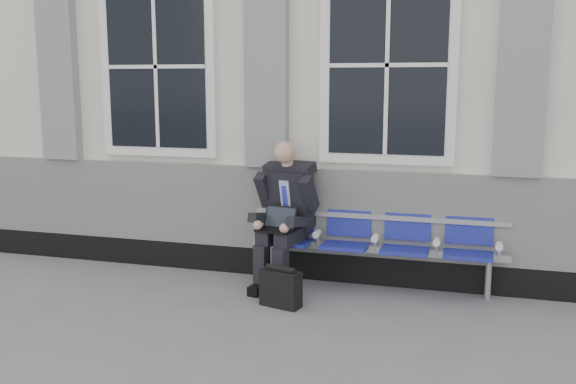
% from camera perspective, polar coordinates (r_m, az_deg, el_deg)
% --- Properties ---
extents(ground, '(70.00, 70.00, 0.00)m').
position_cam_1_polar(ground, '(5.53, 2.54, -12.43)').
color(ground, slate).
rests_on(ground, ground).
extents(station_building, '(14.40, 4.40, 4.49)m').
position_cam_1_polar(station_building, '(8.54, 8.16, 10.58)').
color(station_building, silver).
rests_on(station_building, ground).
extents(bench, '(2.60, 0.47, 0.91)m').
position_cam_1_polar(bench, '(6.55, 7.85, -3.90)').
color(bench, '#9EA0A3').
rests_on(bench, ground).
extents(businessman, '(0.66, 0.88, 1.50)m').
position_cam_1_polar(businessman, '(6.56, -0.27, -1.54)').
color(businessman, black).
rests_on(businessman, ground).
extents(briefcase, '(0.42, 0.26, 0.40)m').
position_cam_1_polar(briefcase, '(6.08, -0.65, -8.50)').
color(briefcase, black).
rests_on(briefcase, ground).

